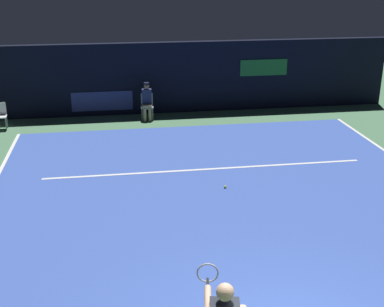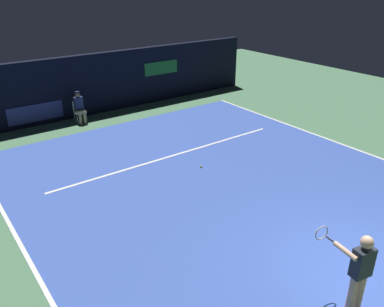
% 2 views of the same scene
% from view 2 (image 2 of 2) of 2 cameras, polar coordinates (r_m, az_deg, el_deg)
% --- Properties ---
extents(ground_plane, '(32.65, 32.65, 0.00)m').
position_cam_2_polar(ground_plane, '(11.99, 2.85, -3.81)').
color(ground_plane, '#4C7A56').
extents(court_surface, '(11.15, 12.12, 0.01)m').
position_cam_2_polar(court_surface, '(11.99, 2.85, -3.78)').
color(court_surface, '#3856B2').
rests_on(court_surface, ground).
extents(line_sideline_left, '(0.10, 12.12, 0.01)m').
position_cam_2_polar(line_sideline_left, '(15.76, 18.70, 2.08)').
color(line_sideline_left, white).
rests_on(line_sideline_left, court_surface).
extents(line_sideline_right, '(0.10, 12.12, 0.01)m').
position_cam_2_polar(line_sideline_right, '(9.99, -23.28, -12.36)').
color(line_sideline_right, white).
rests_on(line_sideline_right, court_surface).
extents(line_service, '(8.70, 0.10, 0.01)m').
position_cam_2_polar(line_service, '(13.51, -2.80, -0.31)').
color(line_service, white).
rests_on(line_service, court_surface).
extents(back_wall, '(16.06, 0.33, 2.60)m').
position_cam_2_polar(back_wall, '(18.05, -13.51, 9.78)').
color(back_wall, black).
rests_on(back_wall, ground).
extents(tennis_player, '(0.51, 1.00, 1.73)m').
position_cam_2_polar(tennis_player, '(7.70, 22.91, -15.34)').
color(tennis_player, '#DBAD89').
rests_on(tennis_player, ground).
extents(line_judge_on_chair, '(0.46, 0.55, 1.32)m').
position_cam_2_polar(line_judge_on_chair, '(17.01, -15.92, 6.48)').
color(line_judge_on_chair, white).
rests_on(line_judge_on_chair, ground).
extents(tennis_ball, '(0.07, 0.07, 0.07)m').
position_cam_2_polar(tennis_ball, '(12.68, 1.30, -1.88)').
color(tennis_ball, '#CCE033').
rests_on(tennis_ball, court_surface).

